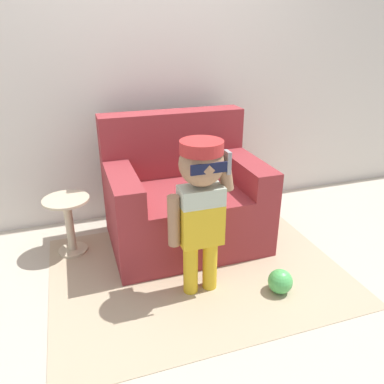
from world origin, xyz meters
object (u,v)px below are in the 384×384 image
(side_table, at_px, (69,220))
(toy_ball, at_px, (280,281))
(person_child, at_px, (201,196))
(armchair, at_px, (183,198))

(side_table, bearing_deg, toy_ball, -36.60)
(person_child, distance_m, toy_ball, 0.77)
(armchair, height_order, toy_ball, armchair)
(side_table, distance_m, toy_ball, 1.55)
(armchair, distance_m, toy_ball, 0.97)
(armchair, height_order, person_child, person_child)
(armchair, bearing_deg, toy_ball, -65.89)
(person_child, xyz_separation_m, side_table, (-0.76, 0.73, -0.39))
(armchair, xyz_separation_m, side_table, (-0.85, 0.07, -0.08))
(side_table, xyz_separation_m, toy_ball, (1.23, -0.92, -0.19))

